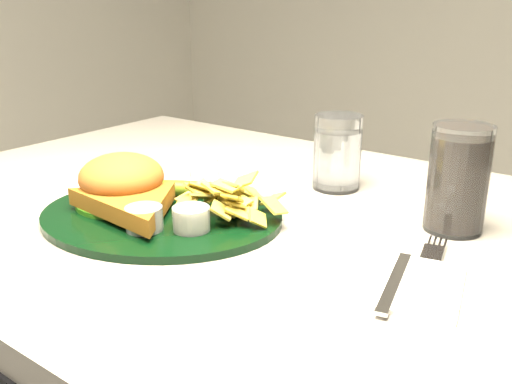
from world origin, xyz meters
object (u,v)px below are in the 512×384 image
at_px(dinner_plate, 160,193).
at_px(fork_napkin, 399,278).
at_px(water_glass, 337,152).
at_px(cola_glass, 458,179).

relative_size(dinner_plate, fork_napkin, 1.83).
bearing_deg(water_glass, cola_glass, -15.48).
relative_size(cola_glass, fork_napkin, 0.76).
height_order(cola_glass, fork_napkin, cola_glass).
relative_size(water_glass, fork_napkin, 0.64).
distance_m(dinner_plate, cola_glass, 0.40).
bearing_deg(dinner_plate, water_glass, 44.46).
height_order(dinner_plate, fork_napkin, dinner_plate).
distance_m(cola_glass, fork_napkin, 0.20).
relative_size(water_glass, cola_glass, 0.84).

